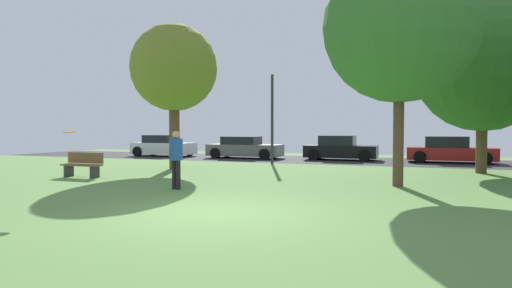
{
  "coord_description": "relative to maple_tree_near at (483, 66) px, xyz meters",
  "views": [
    {
      "loc": [
        3.92,
        -7.84,
        1.75
      ],
      "look_at": [
        0.0,
        2.52,
        1.36
      ],
      "focal_mm": 29.47,
      "sensor_mm": 36.0,
      "label": 1
    }
  ],
  "objects": [
    {
      "name": "frisbee_disc",
      "position": [
        -9.86,
        -11.41,
        -2.56
      ],
      "size": [
        0.35,
        0.35,
        0.04
      ],
      "color": "orange"
    },
    {
      "name": "oak_tree_right",
      "position": [
        -2.97,
        -5.27,
        0.62
      ],
      "size": [
        4.64,
        4.64,
        7.2
      ],
      "color": "brown",
      "rests_on": "ground_plane"
    },
    {
      "name": "parked_car_red",
      "position": [
        -0.79,
        5.39,
        -3.62
      ],
      "size": [
        4.29,
        2.02,
        1.38
      ],
      "color": "#B21E1E",
      "rests_on": "ground_plane"
    },
    {
      "name": "road_strip",
      "position": [
        -6.42,
        5.0,
        -4.25
      ],
      "size": [
        44.0,
        6.4,
        0.01
      ],
      "primitive_type": "cube",
      "color": "#28282B",
      "rests_on": "ground_plane"
    },
    {
      "name": "ground_plane",
      "position": [
        -6.42,
        -11.0,
        -4.25
      ],
      "size": [
        44.0,
        44.0,
        0.0
      ],
      "primitive_type": "plane",
      "color": "#5B8442"
    },
    {
      "name": "oak_tree_left",
      "position": [
        -12.46,
        -2.74,
        0.19
      ],
      "size": [
        3.81,
        3.81,
        6.37
      ],
      "color": "brown",
      "rests_on": "ground_plane"
    },
    {
      "name": "maple_tree_near",
      "position": [
        0.0,
        0.0,
        0.0
      ],
      "size": [
        5.18,
        5.18,
        6.85
      ],
      "color": "brown",
      "rests_on": "ground_plane"
    },
    {
      "name": "parked_car_grey",
      "position": [
        -12.2,
        4.75,
        -3.64
      ],
      "size": [
        4.5,
        1.93,
        1.32
      ],
      "color": "slate",
      "rests_on": "ground_plane"
    },
    {
      "name": "parked_car_white",
      "position": [
        -17.91,
        4.68,
        -3.61
      ],
      "size": [
        4.04,
        1.95,
        1.38
      ],
      "color": "white",
      "rests_on": "ground_plane"
    },
    {
      "name": "park_bench",
      "position": [
        -13.86,
        -6.75,
        -3.79
      ],
      "size": [
        1.6,
        0.45,
        0.9
      ],
      "rotation": [
        0.0,
        0.0,
        3.14
      ],
      "color": "brown",
      "rests_on": "ground_plane"
    },
    {
      "name": "person_catcher",
      "position": [
        -9.0,
        -8.25,
        -3.3
      ],
      "size": [
        0.3,
        0.37,
        1.71
      ],
      "rotation": [
        0.0,
        0.0,
        -1.84
      ],
      "color": "black",
      "rests_on": "ground_plane"
    },
    {
      "name": "street_lamp_post",
      "position": [
        -9.22,
        1.2,
        -2.0
      ],
      "size": [
        0.14,
        0.14,
        4.5
      ],
      "primitive_type": "cylinder",
      "color": "#2D2D33",
      "rests_on": "ground_plane"
    },
    {
      "name": "parked_car_black",
      "position": [
        -6.49,
        5.34,
        -3.61
      ],
      "size": [
        4.03,
        2.02,
        1.4
      ],
      "color": "black",
      "rests_on": "ground_plane"
    }
  ]
}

